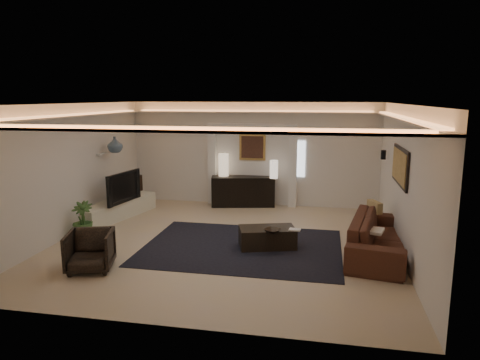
% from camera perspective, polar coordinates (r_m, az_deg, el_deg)
% --- Properties ---
extents(floor, '(7.00, 7.00, 0.00)m').
position_cam_1_polar(floor, '(9.38, -1.91, -8.16)').
color(floor, tan).
rests_on(floor, ground).
extents(ceiling, '(7.00, 7.00, 0.00)m').
position_cam_1_polar(ceiling, '(8.88, -2.03, 9.85)').
color(ceiling, white).
rests_on(ceiling, ground).
extents(wall_back, '(7.00, 0.00, 7.00)m').
position_cam_1_polar(wall_back, '(12.41, 1.64, 3.40)').
color(wall_back, silver).
rests_on(wall_back, ground).
extents(wall_front, '(7.00, 0.00, 7.00)m').
position_cam_1_polar(wall_front, '(5.75, -9.82, -5.48)').
color(wall_front, silver).
rests_on(wall_front, ground).
extents(wall_left, '(0.00, 7.00, 7.00)m').
position_cam_1_polar(wall_left, '(10.37, -21.19, 1.20)').
color(wall_left, silver).
rests_on(wall_left, ground).
extents(wall_right, '(0.00, 7.00, 7.00)m').
position_cam_1_polar(wall_right, '(8.92, 20.51, -0.20)').
color(wall_right, silver).
rests_on(wall_right, ground).
extents(cove_soffit, '(7.00, 7.00, 0.04)m').
position_cam_1_polar(cove_soffit, '(8.89, -2.02, 8.04)').
color(cove_soffit, silver).
rests_on(cove_soffit, ceiling).
extents(daylight_slit, '(0.25, 0.03, 1.00)m').
position_cam_1_polar(daylight_slit, '(12.26, 7.86, 2.74)').
color(daylight_slit, white).
rests_on(daylight_slit, wall_back).
extents(area_rug, '(4.00, 3.00, 0.01)m').
position_cam_1_polar(area_rug, '(9.12, 0.28, -8.68)').
color(area_rug, black).
rests_on(area_rug, ground).
extents(pilaster_left, '(0.22, 0.20, 2.20)m').
position_cam_1_polar(pilaster_left, '(12.60, -3.61, 1.88)').
color(pilaster_left, silver).
rests_on(pilaster_left, ground).
extents(pilaster_right, '(0.22, 0.20, 2.20)m').
position_cam_1_polar(pilaster_right, '(12.23, 6.88, 1.56)').
color(pilaster_right, silver).
rests_on(pilaster_right, ground).
extents(alcove_header, '(2.52, 0.20, 0.12)m').
position_cam_1_polar(alcove_header, '(12.24, 1.58, 7.05)').
color(alcove_header, silver).
rests_on(alcove_header, wall_back).
extents(painting_frame, '(0.74, 0.04, 0.74)m').
position_cam_1_polar(painting_frame, '(12.36, 1.62, 4.30)').
color(painting_frame, tan).
rests_on(painting_frame, wall_back).
extents(painting_canvas, '(0.62, 0.02, 0.62)m').
position_cam_1_polar(painting_canvas, '(12.34, 1.60, 4.29)').
color(painting_canvas, '#4C2D1E').
rests_on(painting_canvas, wall_back).
extents(art_panel_frame, '(0.04, 1.64, 0.74)m').
position_cam_1_polar(art_panel_frame, '(9.17, 20.12, 1.69)').
color(art_panel_frame, black).
rests_on(art_panel_frame, wall_right).
extents(art_panel_gold, '(0.02, 1.50, 0.62)m').
position_cam_1_polar(art_panel_gold, '(9.17, 19.97, 1.70)').
color(art_panel_gold, tan).
rests_on(art_panel_gold, wall_right).
extents(wall_sconce, '(0.12, 0.12, 0.22)m').
position_cam_1_polar(wall_sconce, '(11.02, 18.14, 3.14)').
color(wall_sconce, black).
rests_on(wall_sconce, wall_right).
extents(wall_niche, '(0.10, 0.55, 0.04)m').
position_cam_1_polar(wall_niche, '(11.51, -17.33, 3.33)').
color(wall_niche, silver).
rests_on(wall_niche, wall_left).
extents(console, '(1.83, 0.89, 0.88)m').
position_cam_1_polar(console, '(12.39, 0.39, -1.54)').
color(console, black).
rests_on(console, ground).
extents(lamp_left, '(0.35, 0.35, 0.63)m').
position_cam_1_polar(lamp_left, '(12.37, -2.15, 1.68)').
color(lamp_left, beige).
rests_on(lamp_left, console).
extents(lamp_right, '(0.26, 0.26, 0.50)m').
position_cam_1_polar(lamp_right, '(12.04, 4.42, 1.40)').
color(lamp_right, beige).
rests_on(lamp_right, console).
extents(media_ledge, '(1.17, 2.54, 0.46)m').
position_cam_1_polar(media_ledge, '(11.64, -15.66, -3.64)').
color(media_ledge, beige).
rests_on(media_ledge, ground).
extents(tv, '(1.33, 0.38, 0.76)m').
position_cam_1_polar(tv, '(11.30, -15.39, -0.91)').
color(tv, black).
rests_on(tv, media_ledge).
extents(figurine, '(0.20, 0.20, 0.43)m').
position_cam_1_polar(figurine, '(12.60, -12.91, -0.49)').
color(figurine, black).
rests_on(figurine, media_ledge).
extents(ginger_jar, '(0.44, 0.44, 0.40)m').
position_cam_1_polar(ginger_jar, '(11.41, -15.95, 4.45)').
color(ginger_jar, slate).
rests_on(ginger_jar, wall_niche).
extents(plant, '(0.52, 0.52, 0.79)m').
position_cam_1_polar(plant, '(10.22, -19.78, -4.88)').
color(plant, '#355B27').
rests_on(plant, ground).
extents(sofa, '(2.73, 1.46, 0.76)m').
position_cam_1_polar(sofa, '(8.98, 17.70, -7.00)').
color(sofa, '#483121').
rests_on(sofa, ground).
extents(throw_blanket, '(0.59, 0.53, 0.05)m').
position_cam_1_polar(throw_blanket, '(8.74, 16.47, -6.25)').
color(throw_blanket, silver).
rests_on(throw_blanket, sofa).
extents(throw_pillow, '(0.31, 0.47, 0.45)m').
position_cam_1_polar(throw_pillow, '(10.18, 17.06, -3.89)').
color(throw_pillow, '#A38955').
rests_on(throw_pillow, sofa).
extents(coffee_table, '(1.25, 0.91, 0.42)m').
position_cam_1_polar(coffee_table, '(9.07, 3.55, -7.47)').
color(coffee_table, black).
rests_on(coffee_table, ground).
extents(bowl, '(0.41, 0.41, 0.08)m').
position_cam_1_polar(bowl, '(8.69, 4.23, -6.62)').
color(bowl, black).
rests_on(bowl, coffee_table).
extents(magazine, '(0.24, 0.18, 0.03)m').
position_cam_1_polar(magazine, '(8.89, 7.13, -6.44)').
color(magazine, silver).
rests_on(magazine, coffee_table).
extents(armchair, '(0.96, 0.97, 0.72)m').
position_cam_1_polar(armchair, '(8.30, -18.91, -8.70)').
color(armchair, black).
rests_on(armchair, ground).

